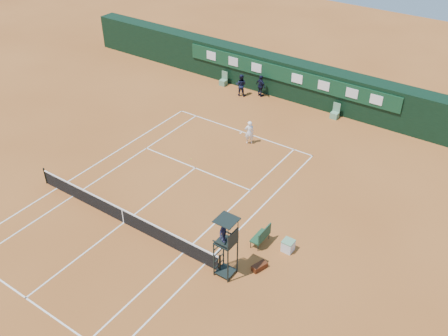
% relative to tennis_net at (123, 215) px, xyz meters
% --- Properties ---
extents(ground, '(90.00, 90.00, 0.00)m').
position_rel_tennis_net_xyz_m(ground, '(0.00, 0.00, -0.51)').
color(ground, '#AA5D28').
rests_on(ground, ground).
extents(court_lines, '(11.05, 23.85, 0.01)m').
position_rel_tennis_net_xyz_m(court_lines, '(0.00, 0.00, -0.50)').
color(court_lines, silver).
rests_on(court_lines, ground).
extents(tennis_net, '(12.90, 0.10, 1.10)m').
position_rel_tennis_net_xyz_m(tennis_net, '(0.00, 0.00, 0.00)').
color(tennis_net, black).
rests_on(tennis_net, ground).
extents(back_wall, '(40.00, 1.65, 3.00)m').
position_rel_tennis_net_xyz_m(back_wall, '(0.00, 18.74, 1.00)').
color(back_wall, black).
rests_on(back_wall, ground).
extents(linesman_chair_left, '(0.55, 0.50, 1.15)m').
position_rel_tennis_net_xyz_m(linesman_chair_left, '(-5.50, 17.48, -0.19)').
color(linesman_chair_left, '#5C8C68').
rests_on(linesman_chair_left, ground).
extents(linesman_chair_right, '(0.55, 0.50, 1.15)m').
position_rel_tennis_net_xyz_m(linesman_chair_right, '(4.50, 17.48, -0.19)').
color(linesman_chair_right, '#639771').
rests_on(linesman_chair_right, ground).
extents(umpire_chair, '(0.96, 0.95, 3.42)m').
position_rel_tennis_net_xyz_m(umpire_chair, '(6.67, 0.07, 1.95)').
color(umpire_chair, black).
rests_on(umpire_chair, ground).
extents(player_bench, '(0.56, 1.20, 1.10)m').
position_rel_tennis_net_xyz_m(player_bench, '(7.05, 2.82, 0.09)').
color(player_bench, '#1A4226').
rests_on(player_bench, ground).
extents(tennis_bag, '(0.58, 0.87, 0.30)m').
position_rel_tennis_net_xyz_m(tennis_bag, '(7.87, 1.26, -0.36)').
color(tennis_bag, black).
rests_on(tennis_bag, ground).
extents(cooler, '(0.57, 0.57, 0.65)m').
position_rel_tennis_net_xyz_m(cooler, '(8.39, 3.18, -0.18)').
color(cooler, silver).
rests_on(cooler, ground).
extents(tennis_ball, '(0.06, 0.06, 0.06)m').
position_rel_tennis_net_xyz_m(tennis_ball, '(-0.81, 7.04, -0.48)').
color(tennis_ball, '#B0CD2F').
rests_on(tennis_ball, ground).
extents(player, '(0.74, 0.69, 1.70)m').
position_rel_tennis_net_xyz_m(player, '(1.20, 10.87, 0.34)').
color(player, white).
rests_on(player, ground).
extents(ball_kid_left, '(1.02, 0.88, 1.79)m').
position_rel_tennis_net_xyz_m(ball_kid_left, '(-3.26, 16.69, 0.39)').
color(ball_kid_left, black).
rests_on(ball_kid_left, ground).
extents(ball_kid_right, '(1.13, 0.75, 1.78)m').
position_rel_tennis_net_xyz_m(ball_kid_right, '(-1.88, 17.44, 0.38)').
color(ball_kid_right, black).
rests_on(ball_kid_right, ground).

